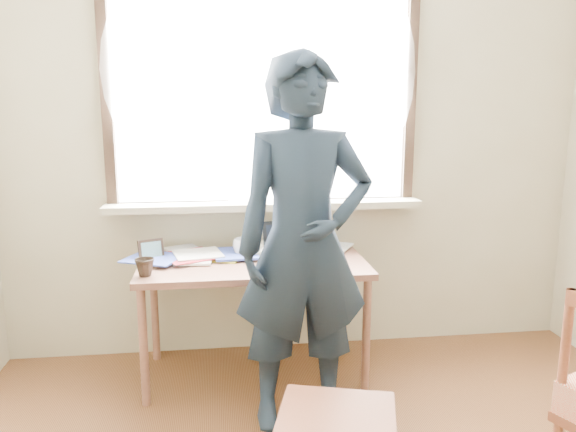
{
  "coord_description": "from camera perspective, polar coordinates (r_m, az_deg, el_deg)",
  "views": [
    {
      "loc": [
        -0.48,
        -1.34,
        1.52
      ],
      "look_at": [
        -0.19,
        0.95,
        1.05
      ],
      "focal_mm": 35.0,
      "sensor_mm": 36.0,
      "label": 1
    }
  ],
  "objects": [
    {
      "name": "picture_frame",
      "position": [
        3.19,
        -13.75,
        -3.46
      ],
      "size": [
        0.14,
        0.07,
        0.11
      ],
      "color": "black",
      "rests_on": "desk"
    },
    {
      "name": "mug_dark",
      "position": [
        2.92,
        -14.34,
        -5.07
      ],
      "size": [
        0.11,
        0.11,
        0.09
      ],
      "primitive_type": "imported",
      "rotation": [
        0.0,
        0.0,
        -0.16
      ],
      "color": "black",
      "rests_on": "desk"
    },
    {
      "name": "book_a",
      "position": [
        3.29,
        -11.77,
        -3.74
      ],
      "size": [
        0.27,
        0.3,
        0.02
      ],
      "primitive_type": "imported",
      "rotation": [
        0.0,
        0.0,
        0.48
      ],
      "color": "white",
      "rests_on": "desk"
    },
    {
      "name": "mouse",
      "position": [
        3.05,
        4.29,
        -4.63
      ],
      "size": [
        0.08,
        0.06,
        0.03
      ],
      "primitive_type": "ellipsoid",
      "color": "black",
      "rests_on": "desk"
    },
    {
      "name": "desk_clutter",
      "position": [
        3.27,
        -7.11,
        -3.54
      ],
      "size": [
        0.86,
        0.5,
        0.04
      ],
      "color": "white",
      "rests_on": "desk"
    },
    {
      "name": "work_chair",
      "position": [
        2.17,
        4.94,
        -21.06
      ],
      "size": [
        0.51,
        0.5,
        0.43
      ],
      "color": "brown",
      "rests_on": "ground"
    },
    {
      "name": "mug_white",
      "position": [
        3.21,
        -4.45,
        -3.18
      ],
      "size": [
        0.18,
        0.18,
        0.1
      ],
      "primitive_type": "imported",
      "rotation": [
        0.0,
        0.0,
        0.69
      ],
      "color": "white",
      "rests_on": "desk"
    },
    {
      "name": "book_b",
      "position": [
        3.38,
        3.13,
        -3.11
      ],
      "size": [
        0.29,
        0.31,
        0.02
      ],
      "primitive_type": "imported",
      "rotation": [
        0.0,
        0.0,
        -0.53
      ],
      "color": "white",
      "rests_on": "desk"
    },
    {
      "name": "desk",
      "position": [
        3.12,
        -3.52,
        -5.88
      ],
      "size": [
        1.24,
        0.62,
        0.66
      ],
      "color": "brown",
      "rests_on": "ground"
    },
    {
      "name": "room_shell",
      "position": [
        1.61,
        9.61,
        15.37
      ],
      "size": [
        3.52,
        4.02,
        2.61
      ],
      "color": "#B2AB8F",
      "rests_on": "ground"
    },
    {
      "name": "person",
      "position": [
        2.59,
        1.63,
        -2.98
      ],
      "size": [
        0.67,
        0.47,
        1.75
      ],
      "primitive_type": "imported",
      "rotation": [
        0.0,
        0.0,
        0.08
      ],
      "color": "black",
      "rests_on": "ground"
    },
    {
      "name": "laptop",
      "position": [
        3.07,
        0.73,
        -3.76
      ],
      "size": [
        0.36,
        0.31,
        0.22
      ],
      "color": "black",
      "rests_on": "desk"
    }
  ]
}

